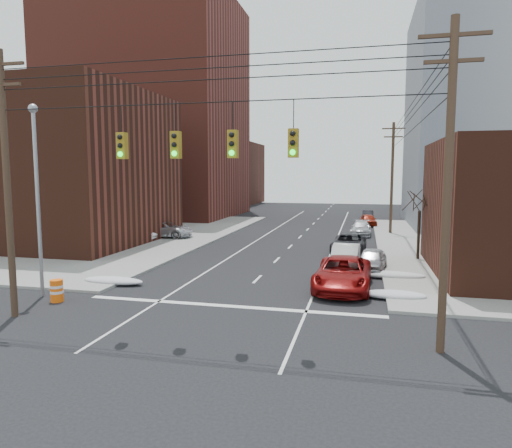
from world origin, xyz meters
The scene contains 27 objects.
ground centered at (0.00, 0.00, 0.00)m, with size 160.00×160.00×0.00m, color black.
sidewalk_nw centered at (-27.00, 27.00, 0.07)m, with size 40.00×40.00×0.15m, color gray.
building_brick_tall centered at (-24.00, 48.00, 15.00)m, with size 24.00×20.00×30.00m, color maroon.
building_brick_near centered at (-22.00, 22.00, 6.50)m, with size 20.00×16.00×13.00m, color #461F15.
building_brick_far centered at (-26.00, 74.00, 6.00)m, with size 22.00×18.00×12.00m, color #461F15.
building_glass centered at (24.00, 70.00, 11.00)m, with size 20.00×18.00×22.00m, color gray.
utility_pole_left centered at (-8.50, 3.00, 5.78)m, with size 2.20×0.28×11.00m.
utility_pole_right centered at (8.50, 3.00, 5.78)m, with size 2.20×0.28×11.00m.
utility_pole_far centered at (8.50, 34.00, 5.78)m, with size 2.20×0.28×11.00m.
traffic_signals centered at (0.10, 2.97, 7.17)m, with size 17.00×0.42×2.02m.
street_light centered at (-9.50, 6.00, 5.54)m, with size 0.44×0.44×9.32m.
bare_tree centered at (9.59, 20.00, 2.32)m, with size 2.09×2.20×4.93m.
snow_nw centered at (-7.40, 9.00, 0.21)m, with size 3.50×1.08×0.42m, color silver.
snow_ne centered at (7.40, 9.50, 0.21)m, with size 3.00×1.08×0.42m, color silver.
snow_east_far centered at (7.40, 14.00, 0.21)m, with size 4.00×1.08×0.42m, color silver.
red_pickup centered at (4.87, 10.85, 0.84)m, with size 2.79×6.04×1.68m, color maroon.
parked_car_a centered at (6.40, 15.71, 0.71)m, with size 1.67×4.14×1.41m, color #A9A9AE.
parked_car_b centered at (4.80, 16.03, 0.78)m, with size 1.64×4.71×1.55m, color silver.
parked_car_c centered at (4.80, 22.20, 0.72)m, with size 2.39×5.19×1.44m, color black.
parked_car_d centered at (5.65, 32.52, 0.69)m, with size 1.92×4.73×1.37m, color #B0B0B5.
parked_car_e centered at (6.40, 41.09, 0.68)m, with size 1.62×4.02×1.37m, color maroon.
parked_car_f centered at (6.40, 47.48, 0.65)m, with size 1.37×3.94×1.30m, color black.
lot_car_a centered at (-14.18, 23.56, 0.89)m, with size 1.56×4.48×1.48m, color silver.
lot_car_b centered at (-12.12, 25.95, 0.88)m, with size 2.44×5.28×1.47m, color silver.
lot_car_c centered at (-19.04, 18.62, 0.79)m, with size 1.78×4.39×1.27m, color black.
lot_car_d centered at (-18.69, 27.72, 0.89)m, with size 1.74×4.34×1.48m, color #ADAEB2.
construction_barrel centered at (-8.20, 5.35, 0.54)m, with size 0.72×0.72×1.05m.
Camera 1 is at (5.84, -12.98, 6.05)m, focal length 32.00 mm.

